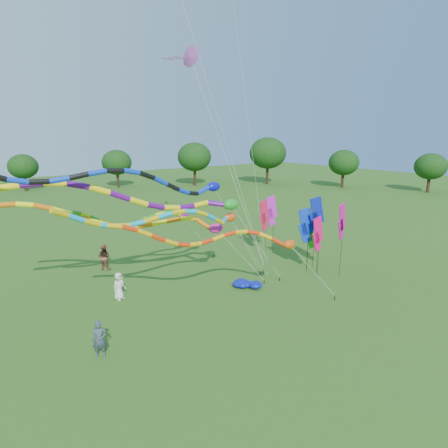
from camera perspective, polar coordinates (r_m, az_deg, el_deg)
ground at (r=21.17m, az=9.22°, el=-13.40°), size 160.00×160.00×0.00m
tree_ring at (r=18.05m, az=17.24°, el=0.03°), size 114.77×120.30×9.56m
tube_kite_red at (r=19.30m, az=0.74°, el=-2.33°), size 11.68×3.84×6.12m
tube_kite_orange at (r=22.04m, az=-13.01°, el=0.52°), size 14.20×5.97×6.72m
tube_kite_purple at (r=19.82m, az=-11.72°, el=3.76°), size 16.73×3.04×8.17m
tube_kite_blue at (r=19.32m, az=-11.14°, el=6.13°), size 15.05×1.31×8.63m
tube_kite_cyan at (r=19.97m, az=-6.56°, el=0.90°), size 13.39×1.84×7.03m
tube_kite_green at (r=24.12m, az=-11.55°, el=0.96°), size 11.45×3.10×6.19m
delta_kite_high_c at (r=28.83m, az=-5.23°, el=24.11°), size 3.55×8.06×16.25m
banner_pole_violet at (r=29.95m, az=7.21°, el=1.96°), size 1.16×0.24×4.82m
banner_pole_magenta_b at (r=25.61m, az=17.52°, el=0.35°), size 1.15×0.36×5.22m
banner_pole_blue_b at (r=25.92m, az=13.92°, el=1.33°), size 1.12×0.45×5.49m
banner_pole_red at (r=29.08m, az=6.12°, el=1.28°), size 1.16×0.23×4.64m
banner_pole_orange at (r=26.89m, az=12.64°, el=-0.25°), size 1.13×0.44×4.52m
banner_pole_green at (r=27.43m, az=13.23°, el=-1.18°), size 1.16×0.22×3.97m
banner_pole_blue_a at (r=25.98m, az=12.32°, el=-0.28°), size 1.11×0.51×4.72m
banner_pole_magenta_a at (r=25.94m, az=14.07°, el=-1.52°), size 1.16×0.15×4.22m
blue_nylon_heap at (r=24.16m, az=3.81°, el=-9.15°), size 1.70×1.65×0.48m
person_a at (r=23.10m, az=-15.72°, el=-9.10°), size 0.95×0.79×1.66m
person_b at (r=17.83m, az=-18.43°, el=-16.35°), size 0.73×0.60×1.71m
person_c at (r=28.27m, az=-17.81°, el=-4.81°), size 1.13×1.14×1.86m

